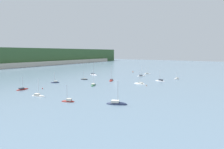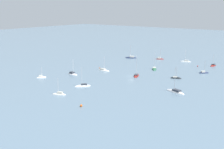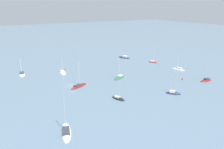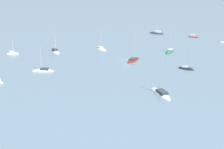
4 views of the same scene
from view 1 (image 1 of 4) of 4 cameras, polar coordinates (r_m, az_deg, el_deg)
ground_plane at (r=111.23m, az=1.07°, el=-2.04°), size 600.00×600.00×0.00m
shore_town_strip at (r=227.02m, az=-31.91°, el=2.35°), size 386.25×6.00×5.56m
sailboat_0 at (r=96.36m, az=-6.10°, el=-3.50°), size 7.45×5.40×9.98m
sailboat_1 at (r=95.22m, az=-27.21°, el=-4.39°), size 5.93×2.34×7.10m
sailboat_2 at (r=147.17m, az=11.46°, el=0.16°), size 3.78×5.56×7.06m
sailboat_3 at (r=139.44m, az=-6.10°, el=-0.13°), size 4.97×9.27×10.49m
sailboat_4 at (r=78.93m, az=-23.00°, el=-6.43°), size 3.51×6.54×7.81m
sailboat_5 at (r=101.19m, az=9.07°, el=-3.02°), size 2.77×7.43×7.99m
sailboat_6 at (r=113.71m, az=15.45°, el=-2.02°), size 3.22×6.80×8.03m
sailboat_7 at (r=125.05m, az=20.37°, el=-1.40°), size 4.51×3.47×5.61m
sailboat_8 at (r=111.51m, az=-0.21°, el=-1.97°), size 8.33×5.41×10.55m
sailboat_9 at (r=133.64m, az=9.52°, el=-0.51°), size 6.38×5.60×8.89m
sailboat_10 at (r=66.86m, az=-14.14°, el=-8.47°), size 3.68×5.32×6.77m
sailboat_11 at (r=61.82m, az=1.52°, el=-9.58°), size 5.25×7.73×9.22m
sailboat_12 at (r=109.07m, az=-18.08°, el=-2.53°), size 4.62×4.77×7.37m
sailboat_13 at (r=117.06m, az=-9.05°, el=-1.62°), size 3.27×5.29×6.50m
mooring_buoy_0 at (r=96.27m, az=11.17°, el=-3.49°), size 0.51×0.51×0.51m
mooring_buoy_1 at (r=93.38m, az=-21.76°, el=-4.20°), size 0.56×0.56×0.56m
mooring_buoy_2 at (r=158.99m, az=6.82°, el=0.89°), size 0.82×0.82×0.82m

